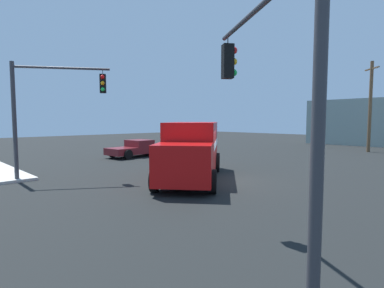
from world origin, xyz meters
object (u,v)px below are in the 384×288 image
at_px(traffic_light_secondary, 272,82).
at_px(utility_pole, 370,106).
at_px(delivery_truck, 192,149).
at_px(pickup_maroon, 138,148).
at_px(traffic_light_primary, 47,102).

xyz_separation_m(traffic_light_secondary, utility_pole, (-5.75, 26.79, 0.65)).
relative_size(delivery_truck, pickup_maroon, 1.43).
bearing_deg(utility_pole, pickup_maroon, -124.45).
relative_size(traffic_light_secondary, utility_pole, 0.66).
height_order(pickup_maroon, utility_pole, utility_pole).
relative_size(delivery_truck, traffic_light_secondary, 1.36).
relative_size(traffic_light_primary, pickup_maroon, 1.07).
relative_size(pickup_maroon, utility_pole, 0.63).
xyz_separation_m(traffic_light_primary, traffic_light_secondary, (12.62, -0.01, -0.17)).
bearing_deg(traffic_light_primary, delivery_truck, 51.14).
height_order(traffic_light_primary, pickup_maroon, traffic_light_primary).
bearing_deg(delivery_truck, traffic_light_primary, -128.86).
relative_size(traffic_light_primary, utility_pole, 0.67).
distance_m(traffic_light_primary, utility_pole, 27.65).
bearing_deg(delivery_truck, traffic_light_secondary, -34.91).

